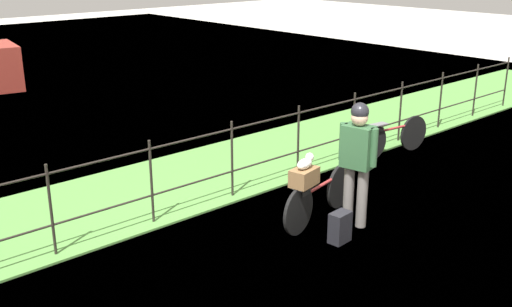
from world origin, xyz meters
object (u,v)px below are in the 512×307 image
(cyclist_person, at_px, (358,154))
(terrier_dog, at_px, (306,162))
(wooden_crate, at_px, (304,177))
(mooring_bollard, at_px, (347,164))
(bicycle_parked, at_px, (393,137))
(bicycle_main, at_px, (319,197))
(backpack_on_paving, at_px, (340,227))

(cyclist_person, bearing_deg, terrier_dog, 152.21)
(wooden_crate, bearing_deg, cyclist_person, -26.54)
(terrier_dog, relative_size, cyclist_person, 0.19)
(wooden_crate, bearing_deg, mooring_bollard, 25.77)
(bicycle_parked, bearing_deg, bicycle_main, -161.55)
(bicycle_main, distance_m, bicycle_parked, 3.21)
(bicycle_main, xyz_separation_m, backpack_on_paving, (-0.28, -0.62, -0.14))
(mooring_bollard, bearing_deg, backpack_on_paving, -141.89)
(bicycle_main, height_order, wooden_crate, wooden_crate)
(wooden_crate, bearing_deg, bicycle_main, 11.69)
(wooden_crate, relative_size, mooring_bollard, 1.10)
(mooring_bollard, relative_size, bicycle_parked, 0.21)
(terrier_dog, relative_size, mooring_bollard, 0.91)
(cyclist_person, bearing_deg, mooring_bollard, 43.09)
(bicycle_main, bearing_deg, backpack_on_paving, -114.51)
(cyclist_person, xyz_separation_m, mooring_bollard, (1.41, 1.32, -0.83))
(bicycle_main, relative_size, bicycle_parked, 1.00)
(wooden_crate, distance_m, terrier_dog, 0.19)
(terrier_dog, distance_m, mooring_bollard, 2.39)
(terrier_dog, height_order, cyclist_person, cyclist_person)
(wooden_crate, height_order, bicycle_parked, wooden_crate)
(mooring_bollard, bearing_deg, bicycle_main, -151.30)
(bicycle_main, distance_m, terrier_dog, 0.71)
(wooden_crate, distance_m, backpack_on_paving, 0.78)
(cyclist_person, bearing_deg, wooden_crate, 153.46)
(bicycle_main, bearing_deg, wooden_crate, -168.31)
(wooden_crate, relative_size, cyclist_person, 0.23)
(terrier_dog, distance_m, backpack_on_paving, 0.92)
(mooring_bollard, distance_m, bicycle_parked, 1.39)
(bicycle_parked, bearing_deg, terrier_dog, -162.26)
(cyclist_person, xyz_separation_m, bicycle_parked, (2.79, 1.42, -0.66))
(terrier_dog, bearing_deg, wooden_crate, -168.31)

